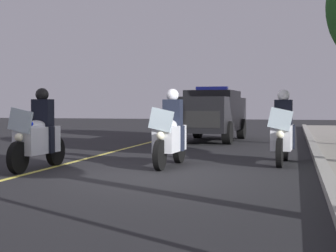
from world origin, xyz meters
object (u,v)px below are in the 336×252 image
police_suv (211,113)px  police_motorcycle_lead_left (38,136)px  police_motorcycle_lead_right (170,135)px  police_motorcycle_trailing (283,134)px

police_suv → police_motorcycle_lead_left: bearing=-12.9°
police_motorcycle_lead_right → police_motorcycle_trailing: same height
police_motorcycle_lead_left → police_motorcycle_lead_right: bearing=114.1°
police_motorcycle_trailing → police_suv: 7.83m
police_motorcycle_trailing → police_suv: size_ratio=0.43×
police_motorcycle_trailing → police_motorcycle_lead_left: bearing=-65.6°
police_motorcycle_lead_right → police_suv: 8.43m
police_motorcycle_lead_left → police_motorcycle_trailing: size_ratio=1.00×
police_motorcycle_trailing → police_suv: police_suv is taller
police_motorcycle_lead_left → police_motorcycle_lead_right: 2.83m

